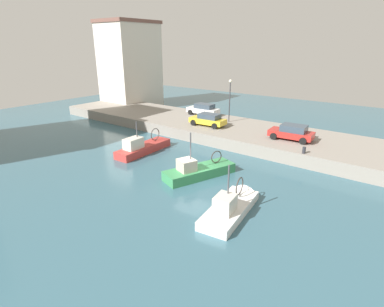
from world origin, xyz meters
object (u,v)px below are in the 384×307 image
object	(u,v)px
mooring_bollard_mid	(304,150)
fishing_boat_white	(232,209)
fishing_boat_green	(203,174)
parked_car_white	(203,109)
fishing_boat_red	(145,150)
parked_car_yellow	(208,120)
quay_streetlamp	(230,94)
parked_car_red	(292,132)

from	to	relation	value
mooring_bollard_mid	fishing_boat_white	bearing A→B (deg)	173.78
fishing_boat_green	mooring_bollard_mid	world-z (taller)	fishing_boat_green
fishing_boat_green	parked_car_white	distance (m)	16.40
fishing_boat_red	parked_car_yellow	size ratio (longest dim) A/B	1.69
parked_car_yellow	quay_streetlamp	distance (m)	4.03
fishing_boat_green	mooring_bollard_mid	size ratio (longest dim) A/B	12.25
parked_car_yellow	quay_streetlamp	world-z (taller)	quay_streetlamp
parked_car_white	parked_car_red	size ratio (longest dim) A/B	1.03
fishing_boat_green	mooring_bollard_mid	xyz separation A→B (m)	(6.55, -5.65, 1.36)
parked_car_red	quay_streetlamp	bearing A→B (deg)	73.31
mooring_bollard_mid	quay_streetlamp	bearing A→B (deg)	61.88
parked_car_white	parked_car_yellow	distance (m)	5.43
mooring_bollard_mid	parked_car_red	bearing A→B (deg)	35.22
parked_car_red	mooring_bollard_mid	size ratio (longest dim) A/B	7.52
fishing_boat_red	mooring_bollard_mid	size ratio (longest dim) A/B	12.61
fishing_boat_green	fishing_boat_red	world-z (taller)	fishing_boat_green
fishing_boat_red	parked_car_red	xyz separation A→B (m)	(8.41, -11.11, 1.77)
fishing_boat_red	quay_streetlamp	bearing A→B (deg)	-14.17
mooring_bollard_mid	quay_streetlamp	xyz separation A→B (m)	(5.65, 10.57, 2.98)
fishing_boat_green	quay_streetlamp	size ratio (longest dim) A/B	1.39
mooring_bollard_mid	quay_streetlamp	distance (m)	12.35
fishing_boat_red	quay_streetlamp	xyz separation A→B (m)	(10.92, -2.76, 4.30)
fishing_boat_white	parked_car_white	size ratio (longest dim) A/B	1.49
fishing_boat_green	fishing_boat_red	size ratio (longest dim) A/B	0.97
fishing_boat_white	fishing_boat_red	bearing A→B (deg)	69.64
mooring_bollard_mid	parked_car_yellow	bearing A→B (deg)	76.89
fishing_boat_red	parked_car_white	xyz separation A→B (m)	(12.06, 1.68, 1.78)
parked_car_yellow	mooring_bollard_mid	size ratio (longest dim) A/B	7.46
fishing_boat_green	parked_car_white	xyz separation A→B (m)	(13.34, 9.36, 1.83)
fishing_boat_white	parked_car_yellow	distance (m)	16.35
mooring_bollard_mid	quay_streetlamp	size ratio (longest dim) A/B	0.11
mooring_bollard_mid	fishing_boat_red	bearing A→B (deg)	111.56
mooring_bollard_mid	quay_streetlamp	world-z (taller)	quay_streetlamp
fishing_boat_red	mooring_bollard_mid	bearing A→B (deg)	-68.44
fishing_boat_green	fishing_boat_white	distance (m)	5.62
fishing_boat_white	mooring_bollard_mid	world-z (taller)	fishing_boat_white
fishing_boat_white	quay_streetlamp	xyz separation A→B (m)	(15.47, 9.50, 4.33)
parked_car_red	fishing_boat_green	bearing A→B (deg)	160.55
fishing_boat_red	parked_car_red	size ratio (longest dim) A/B	1.68
fishing_boat_green	mooring_bollard_mid	distance (m)	8.76
parked_car_red	quay_streetlamp	distance (m)	9.08
fishing_boat_green	fishing_boat_red	bearing A→B (deg)	80.47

